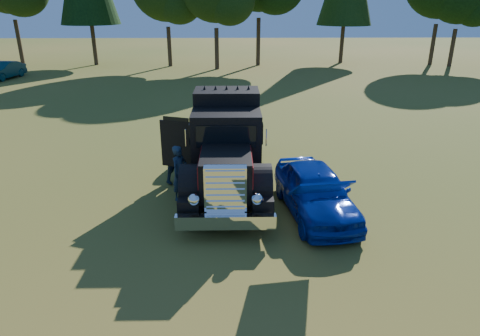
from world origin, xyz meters
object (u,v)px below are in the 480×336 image
(distant_teal_car, at_px, (4,70))
(diamond_t_truck, at_px, (227,150))
(hotrod_coupe, at_px, (315,191))
(spectator_near, at_px, (180,173))
(spectator_far, at_px, (178,153))

(distant_teal_car, bearing_deg, diamond_t_truck, -41.04)
(distant_teal_car, bearing_deg, hotrod_coupe, -39.68)
(hotrod_coupe, relative_size, distant_teal_car, 1.14)
(diamond_t_truck, distance_m, spectator_near, 1.68)
(hotrod_coupe, bearing_deg, distant_teal_car, 131.30)
(hotrod_coupe, bearing_deg, spectator_near, 165.11)
(diamond_t_truck, bearing_deg, hotrod_coupe, -36.98)
(diamond_t_truck, height_order, hotrod_coupe, diamond_t_truck)
(diamond_t_truck, distance_m, distant_teal_car, 26.82)
(diamond_t_truck, xyz_separation_m, spectator_far, (-1.59, 0.52, -0.29))
(diamond_t_truck, height_order, spectator_far, diamond_t_truck)
(spectator_near, bearing_deg, spectator_far, 38.53)
(hotrod_coupe, relative_size, spectator_near, 2.57)
(spectator_far, bearing_deg, diamond_t_truck, -66.71)
(spectator_near, height_order, distant_teal_car, spectator_near)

